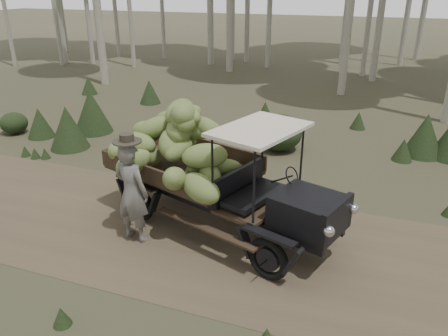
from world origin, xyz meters
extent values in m
plane|color=#473D2B|center=(0.00, 0.00, 0.00)|extent=(120.00, 120.00, 0.00)
cube|color=brown|center=(0.00, 0.00, 0.00)|extent=(70.00, 4.00, 0.01)
cube|color=black|center=(2.26, -0.11, 1.00)|extent=(1.24, 1.21, 0.55)
cube|color=black|center=(2.78, -0.29, 1.00)|extent=(0.41, 0.98, 0.62)
cube|color=black|center=(0.94, 0.33, 1.09)|extent=(0.52, 1.35, 0.55)
cube|color=#38281C|center=(-0.38, 0.77, 1.00)|extent=(3.21, 2.59, 0.08)
cube|color=#38281C|center=(-0.10, 1.62, 1.17)|extent=(2.66, 0.94, 0.32)
cube|color=#38281C|center=(-0.67, -0.08, 1.17)|extent=(2.66, 0.94, 0.32)
cube|color=#38281C|center=(-1.70, 1.22, 1.17)|extent=(0.63, 1.72, 0.32)
cube|color=beige|center=(1.34, 0.19, 2.21)|extent=(1.62, 1.97, 0.06)
cube|color=black|center=(0.73, 0.80, 0.62)|extent=(4.37, 1.55, 0.18)
cube|color=black|center=(0.49, 0.08, 0.62)|extent=(4.37, 1.55, 0.18)
torus|color=black|center=(2.32, 0.70, 0.38)|extent=(0.76, 0.37, 0.76)
torus|color=black|center=(1.82, -0.80, 0.38)|extent=(0.76, 0.37, 0.76)
torus|color=black|center=(-0.60, 1.69, 0.38)|extent=(0.76, 0.37, 0.76)
torus|color=black|center=(-1.11, 0.18, 0.38)|extent=(0.76, 0.37, 0.76)
sphere|color=beige|center=(3.00, 0.11, 1.05)|extent=(0.18, 0.18, 0.18)
sphere|color=beige|center=(2.71, -0.74, 1.05)|extent=(0.18, 0.18, 0.18)
ellipsoid|color=olive|center=(-0.98, 0.42, 1.31)|extent=(0.57, 0.89, 0.60)
ellipsoid|color=olive|center=(0.32, 0.21, 1.58)|extent=(0.99, 0.71, 0.56)
ellipsoid|color=olive|center=(-0.94, 0.71, 1.83)|extent=(0.84, 0.73, 0.59)
ellipsoid|color=olive|center=(-0.21, 0.63, 2.15)|extent=(0.60, 0.88, 0.50)
ellipsoid|color=olive|center=(-1.66, 0.52, 1.29)|extent=(0.52, 0.84, 0.69)
ellipsoid|color=olive|center=(-0.29, 0.39, 1.57)|extent=(0.64, 0.82, 0.56)
ellipsoid|color=olive|center=(-0.29, 0.79, 1.90)|extent=(0.91, 0.74, 0.60)
ellipsoid|color=olive|center=(-0.32, 0.67, 2.13)|extent=(0.87, 0.90, 0.63)
ellipsoid|color=olive|center=(0.55, 0.50, 1.25)|extent=(0.88, 0.75, 0.43)
ellipsoid|color=olive|center=(-1.28, 0.96, 1.64)|extent=(0.78, 0.53, 0.48)
ellipsoid|color=olive|center=(-0.73, 0.99, 1.92)|extent=(0.94, 0.64, 0.53)
ellipsoid|color=olive|center=(-0.20, 0.58, 2.11)|extent=(0.61, 0.81, 0.56)
ellipsoid|color=olive|center=(0.13, 0.50, 1.25)|extent=(0.50, 0.91, 0.43)
ellipsoid|color=olive|center=(-1.19, 0.42, 1.56)|extent=(0.86, 0.55, 0.48)
ellipsoid|color=olive|center=(-0.08, 0.89, 1.84)|extent=(0.92, 0.74, 0.43)
ellipsoid|color=olive|center=(-0.26, 0.59, 2.19)|extent=(0.76, 0.97, 0.68)
ellipsoid|color=olive|center=(0.47, -0.34, 1.21)|extent=(1.01, 0.81, 0.59)
ellipsoid|color=olive|center=(-0.51, 0.98, 1.58)|extent=(0.82, 0.52, 0.43)
ellipsoid|color=olive|center=(-0.37, 0.63, 1.88)|extent=(0.75, 0.96, 0.61)
ellipsoid|color=olive|center=(-0.24, 0.74, 2.12)|extent=(0.88, 0.79, 0.45)
ellipsoid|color=olive|center=(0.48, 0.09, 1.25)|extent=(0.83, 0.83, 0.61)
ellipsoid|color=olive|center=(-0.48, 0.51, 1.63)|extent=(0.76, 1.03, 0.75)
ellipsoid|color=olive|center=(0.06, 0.91, 1.88)|extent=(0.87, 0.45, 0.64)
ellipsoid|color=olive|center=(-0.42, 0.79, 2.16)|extent=(0.59, 0.87, 0.65)
ellipsoid|color=olive|center=(-1.06, 0.00, 1.33)|extent=(0.97, 0.72, 0.75)
ellipsoid|color=olive|center=(-0.02, -0.34, 1.31)|extent=(0.63, 0.90, 0.70)
imported|color=#635F5A|center=(-0.84, -0.47, 0.96)|extent=(0.77, 0.57, 1.92)
cylinder|color=#322C23|center=(-0.84, -0.47, 1.95)|extent=(0.59, 0.59, 0.03)
cylinder|color=#322C23|center=(-0.84, -0.47, 2.01)|extent=(0.30, 0.30, 0.15)
ellipsoid|color=#233319|center=(-2.91, 4.10, 0.39)|extent=(0.96, 0.96, 0.77)
cone|color=#233319|center=(-6.65, 3.66, 0.46)|extent=(0.83, 0.83, 0.93)
cone|color=#233319|center=(-5.42, 4.65, 0.69)|extent=(1.24, 1.24, 1.38)
cone|color=#233319|center=(3.94, 5.44, 0.31)|extent=(0.56, 0.56, 0.62)
ellipsoid|color=#233319|center=(-7.68, 3.65, 0.35)|extent=(0.84, 0.84, 0.67)
cone|color=#233319|center=(2.59, 7.91, 0.29)|extent=(0.51, 0.51, 0.57)
ellipsoid|color=#233319|center=(0.60, 5.08, 0.53)|extent=(1.29, 1.29, 1.03)
cone|color=#233319|center=(-5.17, 3.15, 0.62)|extent=(1.12, 1.12, 1.25)
cone|color=#233319|center=(4.47, 6.05, 0.60)|extent=(1.08, 1.08, 1.20)
cone|color=#233319|center=(-5.46, 8.46, 0.46)|extent=(0.84, 0.84, 0.93)
cone|color=#233319|center=(-8.68, 8.93, 0.38)|extent=(0.68, 0.68, 0.76)
cone|color=#233319|center=(0.02, 5.62, 0.62)|extent=(1.12, 1.12, 1.24)
cone|color=#233319|center=(0.64, 2.57, 0.15)|extent=(0.27, 0.27, 0.30)
cone|color=#233319|center=(-5.92, 2.18, 0.15)|extent=(0.27, 0.27, 0.30)
cone|color=#233319|center=(-5.28, 2.23, 0.15)|extent=(0.27, 0.27, 0.30)
cone|color=#233319|center=(-2.82, 2.75, 0.15)|extent=(0.27, 0.27, 0.30)
cone|color=#233319|center=(-2.58, 2.42, 0.15)|extent=(0.27, 0.27, 0.30)
cone|color=#233319|center=(-0.64, -2.82, 0.15)|extent=(0.27, 0.27, 0.30)
cone|color=#233319|center=(-5.55, 2.15, 0.15)|extent=(0.27, 0.27, 0.30)
camera|label=1|loc=(3.16, -6.56, 4.49)|focal=35.00mm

